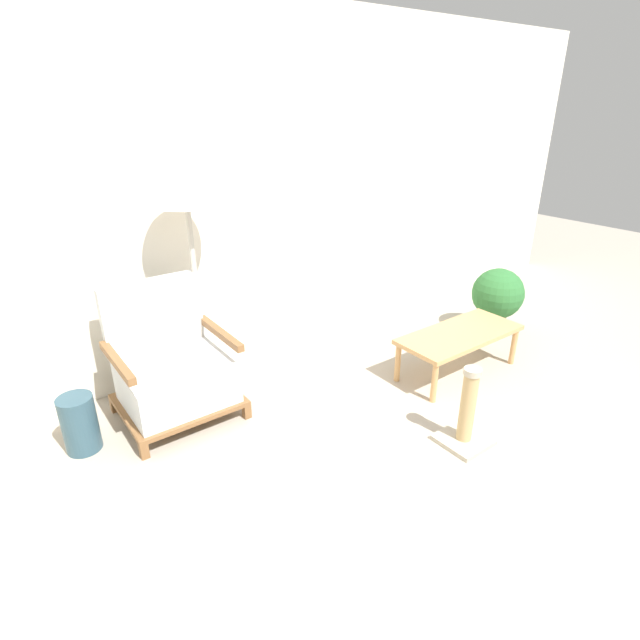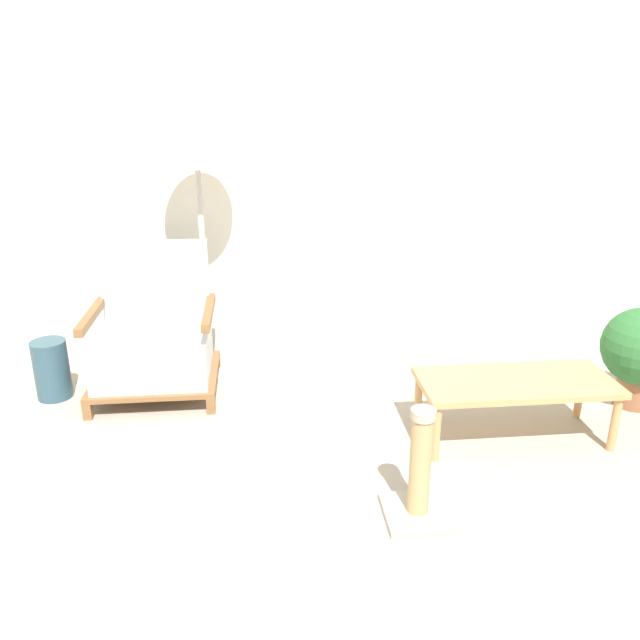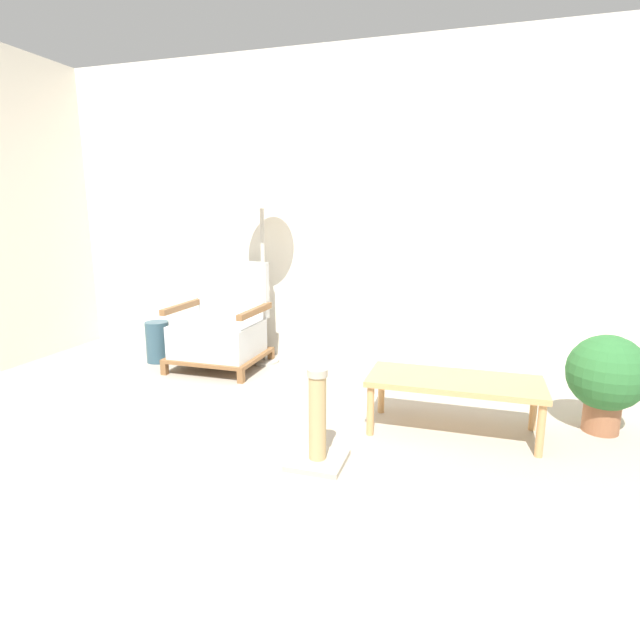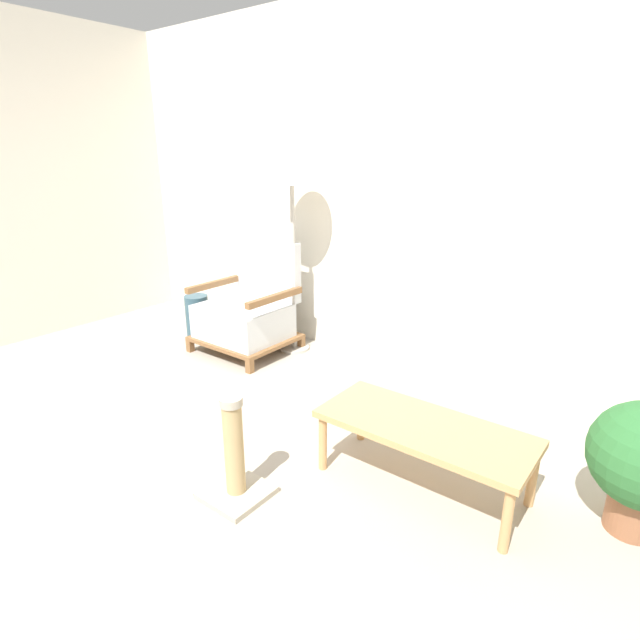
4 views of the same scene
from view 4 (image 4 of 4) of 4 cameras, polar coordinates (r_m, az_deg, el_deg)
ground_plane at (r=2.61m, az=-20.85°, el=-20.54°), size 14.00×14.00×0.00m
wall_back at (r=3.80m, az=8.90°, el=14.64°), size 8.00×0.06×2.70m
armchair at (r=4.22m, az=-8.24°, el=0.86°), size 0.76×0.67×0.91m
floor_lamp at (r=3.97m, az=-3.25°, el=16.16°), size 0.45×0.45×1.63m
coffee_table at (r=2.54m, az=11.79°, el=-12.41°), size 1.04×0.45×0.35m
vase at (r=4.69m, az=-13.85°, el=0.52°), size 0.21×0.21×0.37m
scratching_post at (r=2.52m, az=-9.71°, el=-15.73°), size 0.30×0.30×0.54m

